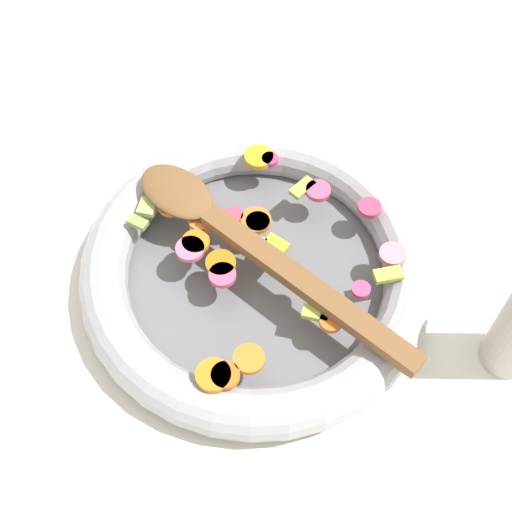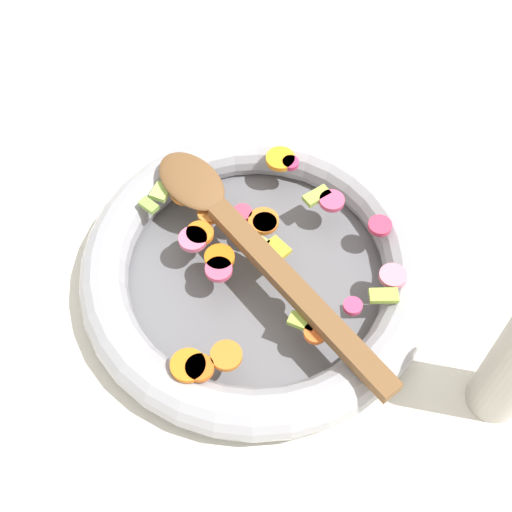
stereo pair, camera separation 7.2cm
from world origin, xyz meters
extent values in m
plane|color=silver|center=(0.00, 0.00, 0.00)|extent=(4.00, 4.00, 0.00)
cylinder|color=slate|center=(0.00, 0.00, 0.01)|extent=(0.31, 0.31, 0.01)
torus|color=#9E9EA5|center=(0.00, 0.00, 0.03)|extent=(0.36, 0.36, 0.05)
cylinder|color=orange|center=(0.00, -0.07, 0.05)|extent=(0.03, 0.03, 0.01)
cylinder|color=#D75E19|center=(0.12, 0.05, 0.05)|extent=(0.03, 0.03, 0.01)
cylinder|color=orange|center=(0.03, -0.02, 0.05)|extent=(0.04, 0.04, 0.01)
cylinder|color=orange|center=(-0.03, -0.02, 0.05)|extent=(0.05, 0.05, 0.01)
cylinder|color=orange|center=(0.13, 0.04, 0.05)|extent=(0.03, 0.03, 0.01)
cylinder|color=orange|center=(0.00, -0.11, 0.05)|extent=(0.04, 0.04, 0.01)
cylinder|color=orange|center=(0.02, -0.06, 0.05)|extent=(0.04, 0.04, 0.01)
cylinder|color=orange|center=(-0.11, -0.07, 0.05)|extent=(0.04, 0.04, 0.01)
cylinder|color=orange|center=(0.10, 0.06, 0.05)|extent=(0.04, 0.04, 0.01)
cylinder|color=orange|center=(0.00, 0.06, 0.05)|extent=(0.02, 0.02, 0.01)
cylinder|color=orange|center=(0.02, 0.10, 0.05)|extent=(0.03, 0.03, 0.01)
cube|color=#AAD261|center=(0.02, -0.13, 0.05)|extent=(0.03, 0.02, 0.01)
cube|color=#B4CD52|center=(-0.01, -0.01, 0.05)|extent=(0.03, 0.02, 0.01)
cube|color=#9EBF46|center=(0.02, 0.08, 0.05)|extent=(0.02, 0.03, 0.01)
cube|color=#9EC144|center=(-0.06, 0.12, 0.05)|extent=(0.03, 0.03, 0.01)
cube|color=#9EC248|center=(-0.10, -0.01, 0.05)|extent=(0.03, 0.02, 0.01)
cube|color=#86AB49|center=(0.04, -0.12, 0.05)|extent=(0.01, 0.02, 0.01)
cylinder|color=#DE6589|center=(0.03, -0.06, 0.05)|extent=(0.04, 0.04, 0.01)
cylinder|color=#DB3F6F|center=(-0.03, 0.11, 0.05)|extent=(0.02, 0.02, 0.01)
cylinder|color=#E64F73|center=(0.04, -0.01, 0.05)|extent=(0.03, 0.03, 0.01)
cylinder|color=#DD4A74|center=(-0.10, 0.01, 0.05)|extent=(0.03, 0.03, 0.01)
cylinder|color=pink|center=(-0.03, -0.02, 0.05)|extent=(0.03, 0.03, 0.01)
cylinder|color=pink|center=(-0.08, 0.11, 0.05)|extent=(0.03, 0.03, 0.01)
cylinder|color=#D33566|center=(-0.11, -0.06, 0.05)|extent=(0.02, 0.02, 0.01)
cylinder|color=#D7375A|center=(-0.12, 0.06, 0.05)|extent=(0.03, 0.03, 0.01)
cylinder|color=#CB3E5C|center=(-0.03, -0.05, 0.05)|extent=(0.03, 0.03, 0.01)
cylinder|color=#E14874|center=(-0.01, -0.11, 0.05)|extent=(0.03, 0.03, 0.01)
cube|color=gold|center=(-0.02, 0.01, 0.05)|extent=(0.02, 0.02, 0.01)
cube|color=brown|center=(0.01, 0.06, 0.06)|extent=(0.05, 0.26, 0.01)
ellipsoid|color=brown|center=(-0.01, -0.11, 0.06)|extent=(0.06, 0.09, 0.01)
camera|label=1|loc=(0.31, 0.22, 0.65)|focal=50.00mm
camera|label=2|loc=(0.27, 0.28, 0.65)|focal=50.00mm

